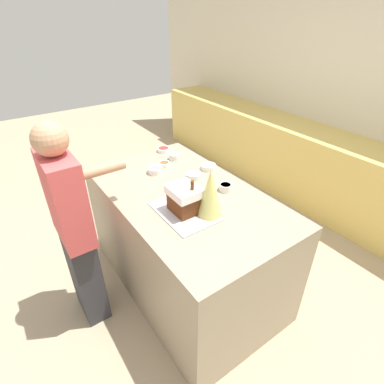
% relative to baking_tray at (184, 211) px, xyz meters
% --- Properties ---
extents(ground_plane, '(12.00, 12.00, 0.00)m').
position_rel_baking_tray_xyz_m(ground_plane, '(-0.20, 0.13, -0.94)').
color(ground_plane, tan).
extents(wall_back, '(8.00, 0.05, 2.60)m').
position_rel_baking_tray_xyz_m(wall_back, '(-0.20, 2.50, 0.36)').
color(wall_back, beige).
rests_on(wall_back, ground_plane).
extents(back_cabinet_block, '(6.00, 0.60, 0.90)m').
position_rel_baking_tray_xyz_m(back_cabinet_block, '(-0.20, 2.18, -0.49)').
color(back_cabinet_block, '#DBBC60').
rests_on(back_cabinet_block, ground_plane).
extents(kitchen_island, '(1.69, 0.98, 0.94)m').
position_rel_baking_tray_xyz_m(kitchen_island, '(-0.20, 0.13, -0.47)').
color(kitchen_island, gray).
rests_on(kitchen_island, ground_plane).
extents(baking_tray, '(0.46, 0.32, 0.01)m').
position_rel_baking_tray_xyz_m(baking_tray, '(0.00, 0.00, 0.00)').
color(baking_tray, '#B2B2BC').
rests_on(baking_tray, kitchen_island).
extents(gingerbread_house, '(0.21, 0.18, 0.25)m').
position_rel_baking_tray_xyz_m(gingerbread_house, '(0.00, 0.00, 0.10)').
color(gingerbread_house, '#5B2D14').
rests_on(gingerbread_house, baking_tray).
extents(decorative_tree, '(0.17, 0.17, 0.35)m').
position_rel_baking_tray_xyz_m(decorative_tree, '(0.13, 0.12, 0.17)').
color(decorative_tree, '#DBD675').
rests_on(decorative_tree, kitchen_island).
extents(candy_bowl_near_tray_right, '(0.12, 0.12, 0.05)m').
position_rel_baking_tray_xyz_m(candy_bowl_near_tray_right, '(-0.61, 0.11, 0.02)').
color(candy_bowl_near_tray_right, white).
rests_on(candy_bowl_near_tray_right, kitchen_island).
extents(candy_bowl_center_rear, '(0.10, 0.10, 0.04)m').
position_rel_baking_tray_xyz_m(candy_bowl_center_rear, '(-0.67, 0.24, 0.02)').
color(candy_bowl_center_rear, white).
rests_on(candy_bowl_center_rear, kitchen_island).
extents(candy_bowl_front_corner, '(0.12, 0.12, 0.04)m').
position_rel_baking_tray_xyz_m(candy_bowl_front_corner, '(-0.35, 0.33, 0.02)').
color(candy_bowl_front_corner, silver).
rests_on(candy_bowl_front_corner, kitchen_island).
extents(candy_bowl_beside_tree, '(0.10, 0.10, 0.05)m').
position_rel_baking_tray_xyz_m(candy_bowl_beside_tree, '(-0.74, 0.38, 0.02)').
color(candy_bowl_beside_tree, silver).
rests_on(candy_bowl_beside_tree, kitchen_island).
extents(candy_bowl_far_right, '(0.13, 0.13, 0.04)m').
position_rel_baking_tray_xyz_m(candy_bowl_far_right, '(-0.40, 0.52, 0.02)').
color(candy_bowl_far_right, white).
rests_on(candy_bowl_far_right, kitchen_island).
extents(candy_bowl_behind_tray, '(0.12, 0.12, 0.04)m').
position_rel_baking_tray_xyz_m(candy_bowl_behind_tray, '(-0.94, 0.39, 0.02)').
color(candy_bowl_behind_tray, white).
rests_on(candy_bowl_behind_tray, kitchen_island).
extents(candy_bowl_far_left, '(0.10, 0.10, 0.05)m').
position_rel_baking_tray_xyz_m(candy_bowl_far_left, '(-0.05, 0.41, 0.02)').
color(candy_bowl_far_left, white).
rests_on(candy_bowl_far_left, kitchen_island).
extents(person, '(0.42, 0.52, 1.59)m').
position_rel_baking_tray_xyz_m(person, '(-0.39, -0.65, -0.12)').
color(person, '#333338').
rests_on(person, ground_plane).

